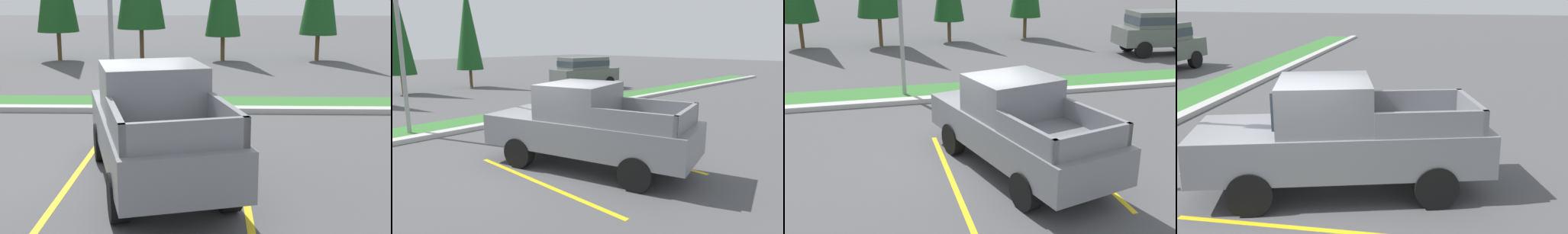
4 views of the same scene
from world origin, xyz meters
TOP-DOWN VIEW (x-y plane):
  - ground_plane at (0.00, 0.00)m, footprint 120.00×120.00m
  - parking_line_near at (-0.68, -0.73)m, footprint 0.12×4.80m
  - parking_line_far at (2.42, -0.73)m, footprint 0.12×4.80m
  - curb_strip at (0.00, 5.00)m, footprint 56.00×0.40m
  - grass_median at (0.00, 6.10)m, footprint 56.00×1.80m
  - pickup_truck_main at (0.85, -0.68)m, footprint 3.21×5.53m
  - suv_distant at (11.83, 10.26)m, footprint 4.75×2.29m

SIDE VIEW (x-z plane):
  - ground_plane at x=0.00m, z-range 0.00..0.00m
  - parking_line_near at x=-0.68m, z-range 0.00..0.01m
  - parking_line_far at x=2.42m, z-range 0.00..0.01m
  - grass_median at x=0.00m, z-range 0.00..0.06m
  - curb_strip at x=0.00m, z-range 0.00..0.15m
  - pickup_truck_main at x=0.85m, z-range -0.01..2.09m
  - suv_distant at x=11.83m, z-range 0.19..2.29m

